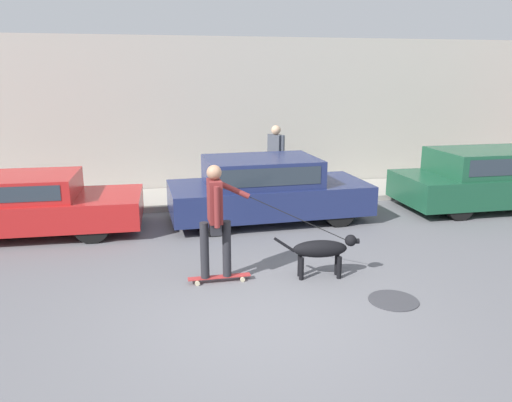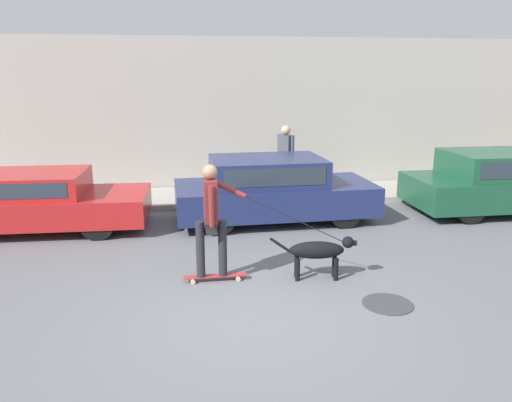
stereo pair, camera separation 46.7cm
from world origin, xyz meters
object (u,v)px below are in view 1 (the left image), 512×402
skateboarder (216,216)px  parked_car_0 (16,205)px  parked_car_1 (266,190)px  dog (322,250)px  pedestrian_with_bag (276,156)px  parked_car_2 (492,179)px

skateboarder → parked_car_0: bearing=138.1°
parked_car_1 → dog: parked_car_1 is taller
skateboarder → pedestrian_with_bag: 5.20m
parked_car_0 → pedestrian_with_bag: pedestrian_with_bag is taller
parked_car_0 → dog: bearing=-30.7°
dog → pedestrian_with_bag: size_ratio=0.77×
parked_car_1 → parked_car_2: bearing=-2.2°
skateboarder → pedestrian_with_bag: pedestrian_with_bag is taller
parked_car_2 → skateboarder: (-6.68, -3.00, 0.36)m
parked_car_2 → parked_car_0: bearing=179.9°
parked_car_2 → skateboarder: bearing=-155.9°
pedestrian_with_bag → parked_car_2: bearing=125.6°
parked_car_0 → dog: 5.90m
parked_car_1 → skateboarder: 3.34m
parked_car_1 → parked_car_2: 5.27m
parked_car_0 → skateboarder: 4.58m
parked_car_0 → skateboarder: size_ratio=1.89×
parked_car_2 → dog: (-5.12, -3.13, -0.22)m
parked_car_1 → dog: (0.15, -3.13, -0.21)m
parked_car_0 → skateboarder: skateboarder is taller
parked_car_2 → skateboarder: size_ratio=1.81×
parked_car_0 → skateboarder: bearing=-39.8°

